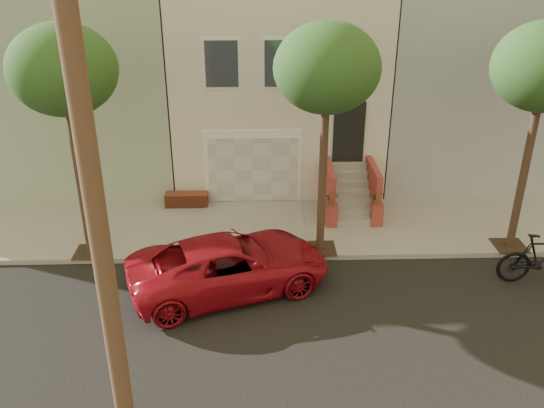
{
  "coord_description": "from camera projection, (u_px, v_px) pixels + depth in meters",
  "views": [
    {
      "loc": [
        -0.79,
        -10.3,
        8.3
      ],
      "look_at": [
        -0.4,
        3.0,
        2.01
      ],
      "focal_mm": 37.76,
      "sensor_mm": 36.0,
      "label": 1
    }
  ],
  "objects": [
    {
      "name": "ground",
      "position": [
        293.0,
        341.0,
        12.88
      ],
      "size": [
        90.0,
        90.0,
        0.0
      ],
      "primitive_type": "plane",
      "color": "black",
      "rests_on": "ground"
    },
    {
      "name": "sidewalk",
      "position": [
        283.0,
        228.0,
        17.68
      ],
      "size": [
        40.0,
        3.7,
        0.15
      ],
      "primitive_type": "cube",
      "color": "#9C988E",
      "rests_on": "ground"
    },
    {
      "name": "house_row",
      "position": [
        276.0,
        71.0,
        21.43
      ],
      "size": [
        33.1,
        11.7,
        7.0
      ],
      "color": "beige",
      "rests_on": "sidewalk"
    },
    {
      "name": "tree_left",
      "position": [
        63.0,
        71.0,
        14.01
      ],
      "size": [
        2.7,
        2.57,
        6.3
      ],
      "color": "#2D2116",
      "rests_on": "sidewalk"
    },
    {
      "name": "tree_mid",
      "position": [
        327.0,
        70.0,
        14.18
      ],
      "size": [
        2.7,
        2.57,
        6.3
      ],
      "color": "#2D2116",
      "rests_on": "sidewalk"
    },
    {
      "name": "pickup_truck",
      "position": [
        230.0,
        265.0,
        14.5
      ],
      "size": [
        5.6,
        3.89,
        1.42
      ],
      "primitive_type": "imported",
      "rotation": [
        0.0,
        0.0,
        1.9
      ],
      "color": "maroon",
      "rests_on": "ground"
    },
    {
      "name": "motorcycle",
      "position": [
        543.0,
        258.0,
        14.79
      ],
      "size": [
        2.35,
        0.68,
        1.41
      ],
      "primitive_type": "imported",
      "rotation": [
        0.0,
        0.0,
        1.56
      ],
      "color": "black",
      "rests_on": "ground"
    }
  ]
}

